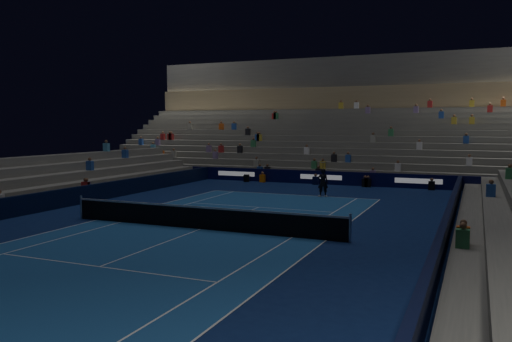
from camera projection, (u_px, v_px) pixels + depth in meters
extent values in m
plane|color=#0D1E50|center=(201.00, 229.00, 21.96)|extent=(90.00, 90.00, 0.00)
cube|color=#1A4B8F|center=(200.00, 229.00, 21.96)|extent=(10.97, 23.77, 0.01)
cube|color=black|center=(321.00, 178.00, 38.86)|extent=(44.00, 0.25, 1.00)
cube|color=black|center=(443.00, 237.00, 18.12)|extent=(0.25, 37.00, 1.00)
cube|color=black|center=(29.00, 204.00, 25.71)|extent=(0.25, 37.00, 1.00)
cube|color=#61615C|center=(325.00, 180.00, 39.80)|extent=(44.00, 1.00, 0.50)
cube|color=#61615C|center=(328.00, 175.00, 40.70)|extent=(44.00, 1.00, 1.00)
cube|color=#61615C|center=(332.00, 171.00, 41.59)|extent=(44.00, 1.00, 1.50)
cube|color=#61615C|center=(335.00, 167.00, 42.49)|extent=(44.00, 1.00, 2.00)
cube|color=#61615C|center=(338.00, 163.00, 43.38)|extent=(44.00, 1.00, 2.50)
cube|color=#61615C|center=(341.00, 159.00, 44.28)|extent=(44.00, 1.00, 3.00)
cube|color=#61615C|center=(344.00, 156.00, 45.17)|extent=(44.00, 1.00, 3.50)
cube|color=#61615C|center=(346.00, 153.00, 46.06)|extent=(44.00, 1.00, 4.00)
cube|color=#61615C|center=(349.00, 149.00, 46.96)|extent=(44.00, 1.00, 4.50)
cube|color=#61615C|center=(352.00, 146.00, 47.85)|extent=(44.00, 1.00, 5.00)
cube|color=#61615C|center=(354.00, 143.00, 48.75)|extent=(44.00, 1.00, 5.50)
cube|color=#61615C|center=(356.00, 140.00, 49.64)|extent=(44.00, 1.00, 6.00)
cube|color=#8B7956|center=(359.00, 98.00, 50.29)|extent=(44.00, 0.60, 2.20)
cube|color=#4B4B49|center=(363.00, 72.00, 51.35)|extent=(44.00, 2.40, 3.00)
cube|color=#63635E|center=(468.00, 246.00, 17.83)|extent=(1.00, 37.00, 0.50)
cube|color=#63635E|center=(500.00, 241.00, 17.42)|extent=(1.00, 37.00, 1.00)
cube|color=slate|center=(17.00, 208.00, 26.04)|extent=(1.00, 37.00, 0.50)
cube|color=slate|center=(3.00, 202.00, 26.41)|extent=(1.00, 37.00, 1.00)
cylinder|color=#B2B2B7|center=(81.00, 207.00, 24.41)|extent=(0.10, 0.10, 1.10)
cylinder|color=#B2B2B7|center=(350.00, 228.00, 19.41)|extent=(0.10, 0.10, 1.10)
cube|color=black|center=(200.00, 219.00, 21.92)|extent=(12.80, 0.03, 0.90)
cube|color=white|center=(200.00, 207.00, 21.88)|extent=(12.80, 0.04, 0.08)
imported|color=black|center=(323.00, 183.00, 31.92)|extent=(0.71, 0.53, 1.76)
cube|color=black|center=(247.00, 178.00, 40.63)|extent=(0.55, 0.61, 0.56)
cylinder|color=black|center=(244.00, 177.00, 40.22)|extent=(0.26, 0.38, 0.16)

